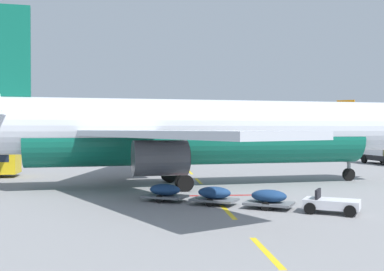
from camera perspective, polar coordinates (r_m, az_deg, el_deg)
name	(u,v)px	position (r m, az deg, el deg)	size (l,w,h in m)	color
apron_paint_markings	(188,170)	(45.81, -0.45, -4.30)	(8.00, 98.65, 0.01)	yellow
airliner_foreground	(195,131)	(33.47, 0.38, 0.58)	(34.78, 34.23, 12.20)	silver
ground_power_truck	(383,150)	(58.10, 22.41, -1.65)	(3.23, 7.21, 3.14)	black
baggage_train	(241,197)	(24.71, 6.08, -7.46)	(10.80, 7.01, 1.14)	silver
terminal_satellite	(198,122)	(182.61, 0.70, 1.70)	(72.79, 18.76, 15.34)	gray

